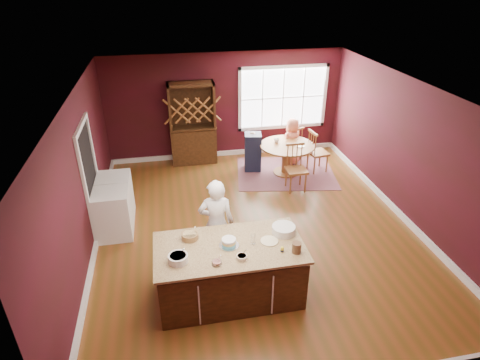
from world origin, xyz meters
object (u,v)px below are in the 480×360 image
object	(u,v)px
high_chair	(253,151)
chair_east	(318,151)
layer_cake	(229,242)
baker	(216,224)
chair_south	(296,168)
kitchen_island	(230,272)
dryer	(116,197)
dining_table	(287,153)
washer	(113,214)
toddler	(253,139)
chair_north	(293,142)
hutch	(193,124)
seated_woman	(292,142)

from	to	relation	value
high_chair	chair_east	bearing A→B (deg)	-3.31
layer_cake	chair_east	bearing A→B (deg)	53.10
baker	chair_south	distance (m)	3.05
kitchen_island	high_chair	bearing A→B (deg)	72.86
chair_south	dryer	world-z (taller)	chair_south
dining_table	washer	distance (m)	4.32
layer_cake	toddler	size ratio (longest dim) A/B	1.12
washer	high_chair	bearing A→B (deg)	35.24
kitchen_island	chair_north	xyz separation A→B (m)	(2.46, 4.59, 0.02)
high_chair	toddler	world-z (taller)	high_chair
baker	hutch	bearing A→B (deg)	-82.40
toddler	hutch	xyz separation A→B (m)	(-1.39, 0.73, 0.23)
washer	dryer	size ratio (longest dim) A/B	1.00
chair_south	high_chair	xyz separation A→B (m)	(-0.73, 1.19, -0.05)
seated_woman	kitchen_island	bearing A→B (deg)	34.30
seated_woman	washer	world-z (taller)	seated_woman
seated_woman	toddler	xyz separation A→B (m)	(-1.03, -0.15, 0.21)
chair_north	high_chair	world-z (taller)	high_chair
layer_cake	seated_woman	size ratio (longest dim) A/B	0.24
baker	hutch	distance (m)	4.12
chair_east	high_chair	xyz separation A→B (m)	(-1.55, 0.37, -0.04)
chair_south	high_chair	size ratio (longest dim) A/B	1.09
dining_table	dryer	bearing A→B (deg)	-162.60
kitchen_island	toddler	distance (m)	4.38
chair_south	dining_table	bearing A→B (deg)	88.62
dining_table	toddler	bearing A→B (deg)	154.98
chair_east	dining_table	bearing A→B (deg)	80.36
toddler	hutch	world-z (taller)	hutch
chair_south	chair_east	bearing A→B (deg)	45.24
seated_woman	hutch	xyz separation A→B (m)	(-2.42, 0.58, 0.43)
seated_woman	dryer	size ratio (longest dim) A/B	1.31
chair_north	washer	bearing A→B (deg)	16.43
high_chair	chair_north	bearing A→B (deg)	29.89
seated_woman	dryer	xyz separation A→B (m)	(-4.18, -1.72, -0.14)
hutch	chair_east	bearing A→B (deg)	-20.48
dining_table	chair_east	xyz separation A→B (m)	(0.80, -0.02, 0.00)
toddler	dryer	world-z (taller)	toddler
dryer	chair_south	bearing A→B (deg)	5.72
layer_cake	chair_north	xyz separation A→B (m)	(2.47, 4.58, -0.52)
high_chair	washer	distance (m)	3.84
seated_woman	hutch	bearing A→B (deg)	-40.83
chair_south	dryer	size ratio (longest dim) A/B	1.17
baker	chair_south	world-z (taller)	baker
seated_woman	washer	size ratio (longest dim) A/B	1.31
baker	dryer	size ratio (longest dim) A/B	1.73
dining_table	dryer	xyz separation A→B (m)	(-3.89, -1.22, -0.07)
baker	toddler	world-z (taller)	baker
baker	chair_north	bearing A→B (deg)	-116.33
hutch	high_chair	bearing A→B (deg)	-27.53
chair_south	washer	size ratio (longest dim) A/B	1.17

